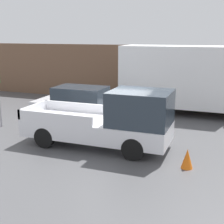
{
  "coord_description": "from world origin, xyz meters",
  "views": [
    {
      "loc": [
        3.96,
        -10.76,
        4.19
      ],
      "look_at": [
        -0.34,
        0.73,
        1.13
      ],
      "focal_mm": 50.0,
      "sensor_mm": 36.0,
      "label": 1
    }
  ],
  "objects_px": {
    "car": "(79,104)",
    "pickup_truck": "(111,121)",
    "delivery_truck": "(186,78)",
    "traffic_cone": "(187,159)"
  },
  "relations": [
    {
      "from": "car",
      "to": "traffic_cone",
      "type": "height_order",
      "value": "car"
    },
    {
      "from": "car",
      "to": "delivery_truck",
      "type": "bearing_deg",
      "value": 36.51
    },
    {
      "from": "car",
      "to": "delivery_truck",
      "type": "xyz_separation_m",
      "value": [
        4.67,
        3.45,
        1.06
      ]
    },
    {
      "from": "delivery_truck",
      "to": "traffic_cone",
      "type": "height_order",
      "value": "delivery_truck"
    },
    {
      "from": "car",
      "to": "traffic_cone",
      "type": "bearing_deg",
      "value": -34.04
    },
    {
      "from": "pickup_truck",
      "to": "delivery_truck",
      "type": "xyz_separation_m",
      "value": [
        1.89,
        6.42,
        0.87
      ]
    },
    {
      "from": "traffic_cone",
      "to": "pickup_truck",
      "type": "bearing_deg",
      "value": 162.81
    },
    {
      "from": "pickup_truck",
      "to": "delivery_truck",
      "type": "distance_m",
      "value": 6.75
    },
    {
      "from": "pickup_truck",
      "to": "car",
      "type": "bearing_deg",
      "value": 133.13
    },
    {
      "from": "car",
      "to": "pickup_truck",
      "type": "bearing_deg",
      "value": -46.87
    }
  ]
}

